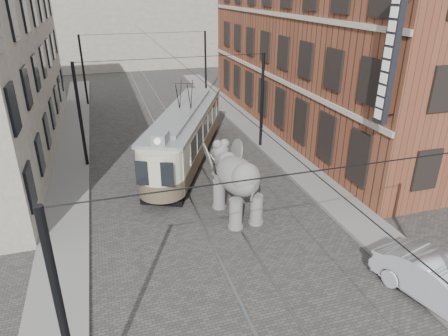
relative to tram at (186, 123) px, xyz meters
name	(u,v)px	position (x,y,z in m)	size (l,w,h in m)	color
ground	(206,200)	(-0.18, -5.29, -2.34)	(120.00, 120.00, 0.00)	#464340
tram_rails	(206,200)	(-0.18, -5.29, -2.33)	(1.54, 80.00, 0.02)	slate
sidewalk_right	(316,183)	(5.82, -5.29, -2.27)	(2.00, 60.00, 0.15)	slate
sidewalk_left	(66,219)	(-6.68, -5.29, -2.27)	(2.00, 60.00, 0.15)	slate
brick_building	(325,43)	(10.82, 3.71, 3.66)	(8.00, 26.00, 12.00)	brown
distant_block	(127,9)	(-0.18, 34.71, 4.66)	(28.00, 10.00, 14.00)	gray
catenary	(180,114)	(-0.38, -0.29, 0.66)	(11.00, 30.20, 6.00)	black
tram	(186,123)	(0.00, 0.00, 0.00)	(2.44, 11.80, 4.68)	beige
elephant	(237,185)	(0.80, -7.04, -0.82)	(2.75, 4.98, 3.05)	#5E5C57
parked_car	(442,284)	(5.37, -14.34, -1.59)	(1.60, 4.54, 1.50)	#A5A5A9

